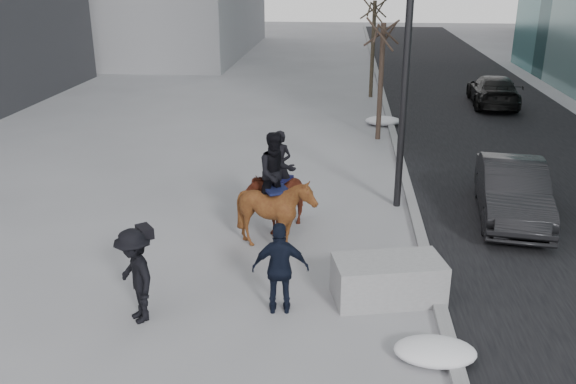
# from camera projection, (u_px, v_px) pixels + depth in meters

# --- Properties ---
(ground) EXTENTS (120.00, 120.00, 0.00)m
(ground) POSITION_uv_depth(u_px,v_px,m) (283.00, 283.00, 12.24)
(ground) COLOR gray
(ground) RESTS_ON ground
(road) EXTENTS (8.00, 90.00, 0.01)m
(road) POSITION_uv_depth(u_px,v_px,m) (514.00, 150.00, 20.96)
(road) COLOR black
(road) RESTS_ON ground
(curb) EXTENTS (0.25, 90.00, 0.12)m
(curb) POSITION_uv_depth(u_px,v_px,m) (396.00, 146.00, 21.29)
(curb) COLOR gray
(curb) RESTS_ON ground
(planter) EXTENTS (2.21, 1.44, 0.82)m
(planter) POSITION_uv_depth(u_px,v_px,m) (388.00, 280.00, 11.51)
(planter) COLOR #98979A
(planter) RESTS_ON ground
(car_near) EXTENTS (2.07, 4.52, 1.44)m
(car_near) POSITION_uv_depth(u_px,v_px,m) (512.00, 191.00, 15.14)
(car_near) COLOR black
(car_near) RESTS_ON ground
(car_far) EXTENTS (2.25, 4.85, 1.37)m
(car_far) POSITION_uv_depth(u_px,v_px,m) (493.00, 91.00, 27.43)
(car_far) COLOR black
(car_far) RESTS_ON ground
(tree_near) EXTENTS (1.20, 1.20, 4.59)m
(tree_near) POSITION_uv_depth(u_px,v_px,m) (381.00, 76.00, 21.56)
(tree_near) COLOR #362920
(tree_near) RESTS_ON ground
(tree_far) EXTENTS (1.20, 1.20, 4.96)m
(tree_far) POSITION_uv_depth(u_px,v_px,m) (373.00, 45.00, 28.61)
(tree_far) COLOR #332B1E
(tree_far) RESTS_ON ground
(mounted_left) EXTENTS (1.45, 2.01, 2.37)m
(mounted_left) POSITION_uv_depth(u_px,v_px,m) (279.00, 193.00, 14.51)
(mounted_left) COLOR #521C10
(mounted_left) RESTS_ON ground
(mounted_right) EXTENTS (1.94, 2.02, 2.66)m
(mounted_right) POSITION_uv_depth(u_px,v_px,m) (276.00, 204.00, 13.34)
(mounted_right) COLOR #451D0D
(mounted_right) RESTS_ON ground
(feeder) EXTENTS (1.06, 0.90, 1.75)m
(feeder) POSITION_uv_depth(u_px,v_px,m) (280.00, 269.00, 10.93)
(feeder) COLOR black
(feeder) RESTS_ON ground
(camera_crew) EXTENTS (1.21, 1.29, 1.75)m
(camera_crew) POSITION_uv_depth(u_px,v_px,m) (135.00, 275.00, 10.67)
(camera_crew) COLOR black
(camera_crew) RESTS_ON ground
(lamppost) EXTENTS (0.25, 1.01, 9.09)m
(lamppost) POSITION_uv_depth(u_px,v_px,m) (410.00, 10.00, 14.37)
(lamppost) COLOR black
(lamppost) RESTS_ON ground
(snow_piles) EXTENTS (1.41, 16.34, 0.36)m
(snow_piles) POSITION_uv_depth(u_px,v_px,m) (396.00, 178.00, 17.69)
(snow_piles) COLOR silver
(snow_piles) RESTS_ON ground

